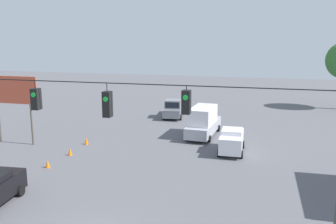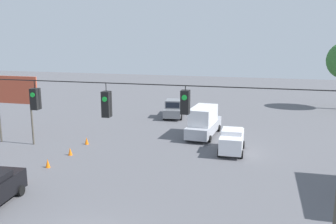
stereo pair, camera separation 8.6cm
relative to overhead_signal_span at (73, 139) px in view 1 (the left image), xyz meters
name	(u,v)px [view 1 (the left image)]	position (x,y,z in m)	size (l,w,h in m)	color
overhead_signal_span	(73,139)	(0.00, 0.00, 0.00)	(21.07, 0.38, 8.20)	#4C473D
box_truck_silver_oncoming_deep	(203,122)	(-2.42, -20.75, -3.93)	(2.75, 6.47, 2.85)	#A8AAB2
pickup_truck_grey_withflow_deep	(174,109)	(2.16, -28.12, -4.36)	(2.56, 5.41, 2.12)	slate
sedan_white_oncoming_far	(232,140)	(-5.45, -16.33, -4.31)	(2.01, 4.18, 1.97)	silver
traffic_cone_second	(23,179)	(7.30, -6.47, -5.02)	(0.34, 0.34, 0.64)	orange
traffic_cone_third	(48,163)	(7.34, -9.46, -5.02)	(0.34, 0.34, 0.64)	orange
traffic_cone_fourth	(70,151)	(7.12, -12.42, -5.02)	(0.34, 0.34, 0.64)	orange
traffic_cone_fifth	(86,141)	(7.19, -15.51, -5.02)	(0.34, 0.34, 0.64)	orange
roadside_billboard	(13,94)	(13.39, -14.36, -0.87)	(4.72, 0.16, 6.02)	#4C473D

